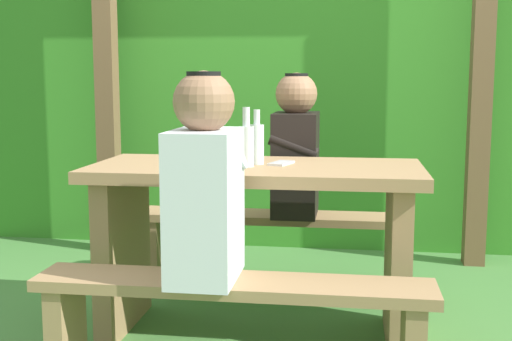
# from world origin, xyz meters

# --- Properties ---
(ground_plane) EXTENTS (12.00, 12.00, 0.00)m
(ground_plane) POSITION_xyz_m (0.00, 0.00, 0.00)
(ground_plane) COLOR #437938
(hedge_backdrop) EXTENTS (6.40, 0.71, 1.73)m
(hedge_backdrop) POSITION_xyz_m (0.00, 1.86, 0.86)
(hedge_backdrop) COLOR #368325
(hedge_backdrop) RESTS_ON ground_plane
(pergola_post_left) EXTENTS (0.12, 0.12, 2.20)m
(pergola_post_left) POSITION_xyz_m (-1.14, 1.28, 1.10)
(pergola_post_left) COLOR brown
(pergola_post_left) RESTS_ON ground_plane
(pergola_post_right) EXTENTS (0.12, 0.12, 2.20)m
(pergola_post_right) POSITION_xyz_m (1.14, 1.28, 1.10)
(pergola_post_right) COLOR brown
(pergola_post_right) RESTS_ON ground_plane
(picnic_table) EXTENTS (1.40, 0.64, 0.75)m
(picnic_table) POSITION_xyz_m (0.00, 0.00, 0.51)
(picnic_table) COLOR #9E7A51
(picnic_table) RESTS_ON ground_plane
(bench_near) EXTENTS (1.40, 0.24, 0.42)m
(bench_near) POSITION_xyz_m (0.00, -0.57, 0.30)
(bench_near) COLOR #9E7A51
(bench_near) RESTS_ON ground_plane
(bench_far) EXTENTS (1.40, 0.24, 0.42)m
(bench_far) POSITION_xyz_m (0.00, 0.57, 0.30)
(bench_far) COLOR #9E7A51
(bench_far) RESTS_ON ground_plane
(person_white_shirt) EXTENTS (0.25, 0.35, 0.72)m
(person_white_shirt) POSITION_xyz_m (-0.09, -0.57, 0.75)
(person_white_shirt) COLOR silver
(person_white_shirt) RESTS_ON bench_near
(person_black_coat) EXTENTS (0.25, 0.35, 0.72)m
(person_black_coat) POSITION_xyz_m (0.12, 0.57, 0.75)
(person_black_coat) COLOR black
(person_black_coat) RESTS_ON bench_far
(drinking_glass) EXTENTS (0.07, 0.07, 0.09)m
(drinking_glass) POSITION_xyz_m (-0.14, -0.02, 0.79)
(drinking_glass) COLOR silver
(drinking_glass) RESTS_ON picnic_table
(bottle_left) EXTENTS (0.06, 0.06, 0.25)m
(bottle_left) POSITION_xyz_m (-0.03, -0.06, 0.85)
(bottle_left) COLOR silver
(bottle_left) RESTS_ON picnic_table
(bottle_right) EXTENTS (0.06, 0.06, 0.23)m
(bottle_right) POSITION_xyz_m (0.00, 0.02, 0.84)
(bottle_right) COLOR silver
(bottle_right) RESTS_ON picnic_table
(cell_phone) EXTENTS (0.11, 0.15, 0.01)m
(cell_phone) POSITION_xyz_m (0.10, 0.03, 0.75)
(cell_phone) COLOR silver
(cell_phone) RESTS_ON picnic_table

